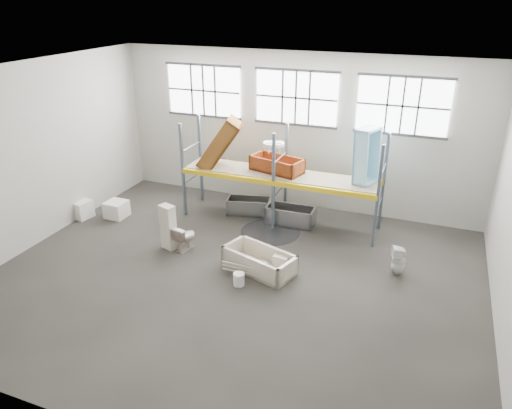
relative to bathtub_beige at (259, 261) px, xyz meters
The scene contains 33 objects.
floor 0.80m from the bathtub_beige, 128.89° to the right, with size 12.00×10.00×0.10m, color #44403B.
ceiling 4.83m from the bathtub_beige, 128.89° to the right, with size 12.00×10.00×0.10m, color silver.
wall_back 5.03m from the bathtub_beige, 95.80° to the left, with size 12.00×0.10×5.00m, color #B9B7AB.
wall_front 6.06m from the bathtub_beige, 94.64° to the right, with size 12.00×0.10×5.00m, color #B6B4A8.
wall_left 6.90m from the bathtub_beige, behind, with size 0.10×10.00×5.00m, color #A4A298.
window_left 6.60m from the bathtub_beige, 129.88° to the left, with size 2.60×0.04×1.60m, color white.
window_mid 5.51m from the bathtub_beige, 95.95° to the left, with size 2.60×0.04×1.60m, color white.
window_right 6.14m from the bathtub_beige, 57.90° to the left, with size 2.60×0.04×1.60m, color white.
rack_upright_la 4.35m from the bathtub_beige, 145.95° to the left, with size 0.08×0.08×3.00m, color slate.
rack_upright_lb 5.09m from the bathtub_beige, 134.35° to the left, with size 0.08×0.08×3.00m, color slate.
rack_upright_ma 2.68m from the bathtub_beige, 101.05° to the left, with size 0.08×0.08×3.00m, color slate.
rack_upright_mb 3.77m from the bathtub_beige, 97.35° to the left, with size 0.08×0.08×3.00m, color slate.
rack_upright_ra 3.66m from the bathtub_beige, 42.54° to the left, with size 0.08×0.08×3.00m, color slate.
rack_upright_rb 4.52m from the bathtub_beige, 54.26° to the left, with size 0.08×0.08×3.00m, color slate.
rack_beam_front 2.68m from the bathtub_beige, 101.05° to the left, with size 6.00×0.10×0.14m, color yellow.
rack_beam_back 3.77m from the bathtub_beige, 97.35° to the left, with size 6.00×0.10×0.14m, color yellow.
shelf_deck 3.24m from the bathtub_beige, 98.83° to the left, with size 5.90×1.10×0.03m, color gray.
wet_patch 2.20m from the bathtub_beige, 102.05° to the left, with size 1.80×1.80×0.00m, color black.
bathtub_beige is the anchor object (origin of this frame).
cistern_spare 0.55m from the bathtub_beige, 10.40° to the left, with size 0.39×0.19×0.37m, color beige.
sink_in_tub 0.13m from the bathtub_beige, 58.93° to the right, with size 0.40×0.40×0.14m, color beige.
toilet_beige 2.36m from the bathtub_beige, behind, with size 0.40×0.70×0.72m, color beige.
cistern_tall 2.81m from the bathtub_beige, behind, with size 0.42×0.27×1.30m, color beige.
toilet_white 3.53m from the bathtub_beige, 18.15° to the left, with size 0.35×0.36×0.79m, color white.
steel_tub_left 3.51m from the bathtub_beige, 116.22° to the left, with size 1.40×0.65×0.51m, color #96999C, non-canonical shape.
steel_tub_right 2.91m from the bathtub_beige, 91.63° to the left, with size 1.49×0.70×0.55m, color #A8A9AF, non-canonical shape.
rust_tub_flat 3.49m from the bathtub_beige, 101.18° to the left, with size 1.59×0.75×0.45m, color brown, non-canonical shape.
rust_tub_tilted 4.30m from the bathtub_beige, 129.72° to the left, with size 1.77×0.83×0.50m, color brown, non-canonical shape.
sink_on_shelf 3.38m from the bathtub_beige, 102.57° to the left, with size 0.61×0.47×0.54m, color white.
blue_tub_upright 4.26m from the bathtub_beige, 56.48° to the left, with size 1.59×0.74×0.45m, color #9FE2FA, non-canonical shape.
bucket 0.86m from the bathtub_beige, 104.95° to the right, with size 0.28×0.28×0.32m, color white.
carton_near 6.53m from the bathtub_beige, behind, with size 0.66×0.56×0.56m, color white.
carton_far 5.57m from the bathtub_beige, 165.89° to the left, with size 0.62×0.62×0.52m, color white.
Camera 1 is at (4.23, -9.38, 6.62)m, focal length 33.55 mm.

